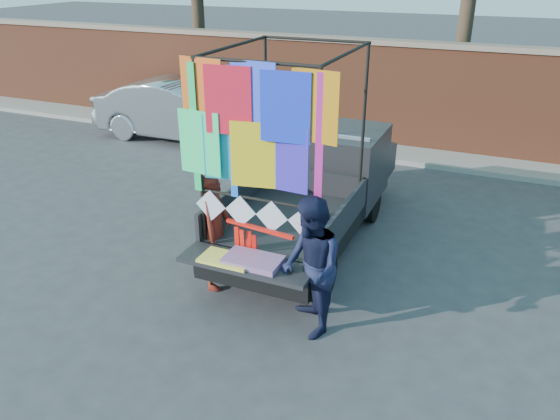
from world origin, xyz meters
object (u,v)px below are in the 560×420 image
at_px(sedan, 183,110).
at_px(woman, 215,230).
at_px(pickup_truck, 321,183).
at_px(man, 311,268).

height_order(sedan, woman, woman).
relative_size(pickup_truck, sedan, 1.13).
bearing_deg(woman, man, -118.48).
bearing_deg(man, woman, -140.43).
relative_size(woman, man, 0.97).
xyz_separation_m(woman, man, (1.61, -0.49, 0.02)).
bearing_deg(sedan, man, -138.90).
height_order(sedan, man, man).
bearing_deg(woman, pickup_truck, -29.03).
distance_m(pickup_truck, sedan, 6.15).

